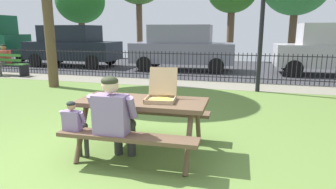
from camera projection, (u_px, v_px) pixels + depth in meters
name	position (u px, v px, depth m)	size (l,w,h in m)	color
ground	(127.00, 130.00, 5.25)	(28.00, 10.89, 0.02)	olive
cobblestone_walkway	(184.00, 84.00, 9.71)	(28.00, 1.40, 0.01)	gray
street_asphalt	(204.00, 68.00, 13.72)	(28.00, 7.11, 0.01)	#38383D
picnic_table_foreground	(142.00, 112.00, 4.17)	(1.85, 1.54, 0.79)	brown
pizza_box_open	(161.00, 94.00, 4.10)	(0.46, 0.53, 0.44)	tan
adult_at_table	(114.00, 117.00, 3.73)	(0.62, 0.60, 1.19)	#303030
child_at_table	(75.00, 125.00, 3.86)	(0.33, 0.32, 0.85)	#3C3C3C
iron_fence_streetside	(189.00, 66.00, 10.26)	(20.88, 0.03, 0.99)	black
park_bench_left	(8.00, 65.00, 11.31)	(1.62, 0.54, 0.85)	#2F6428
person_on_park_bench	(3.00, 58.00, 11.33)	(0.61, 0.59, 1.19)	#4B4B4B
lamp_post_walkway	(263.00, 8.00, 7.95)	(0.28, 0.28, 3.77)	black
parked_car_left	(72.00, 45.00, 14.15)	(4.40, 1.92, 1.94)	black
parked_car_center	(182.00, 47.00, 12.72)	(4.49, 2.10, 1.94)	gray
parked_car_right	(329.00, 49.00, 11.22)	(3.95, 1.92, 1.98)	#BAB5BC
far_tree_left	(80.00, 1.00, 19.87)	(3.29, 3.29, 5.12)	brown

